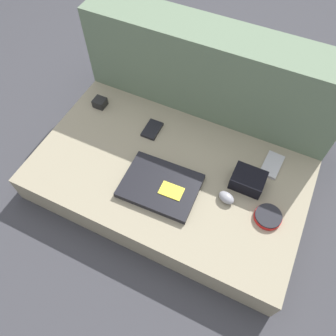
# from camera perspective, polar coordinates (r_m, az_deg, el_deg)

# --- Properties ---
(ground_plane) EXTENTS (8.00, 8.00, 0.00)m
(ground_plane) POSITION_cam_1_polar(r_m,az_deg,el_deg) (1.46, 0.00, -3.45)
(ground_plane) COLOR #38383D
(couch_seat) EXTENTS (1.11, 0.64, 0.14)m
(couch_seat) POSITION_cam_1_polar(r_m,az_deg,el_deg) (1.40, 0.00, -2.02)
(couch_seat) COLOR gray
(couch_seat) RESTS_ON ground_plane
(couch_backrest) EXTENTS (1.11, 0.20, 0.52)m
(couch_backrest) POSITION_cam_1_polar(r_m,az_deg,el_deg) (1.50, 7.19, 14.35)
(couch_backrest) COLOR #60755B
(couch_backrest) RESTS_ON ground_plane
(laptop) EXTENTS (0.30, 0.23, 0.03)m
(laptop) POSITION_cam_1_polar(r_m,az_deg,el_deg) (1.28, -1.32, -3.11)
(laptop) COLOR black
(laptop) RESTS_ON couch_seat
(computer_mouse) EXTENTS (0.08, 0.06, 0.04)m
(computer_mouse) POSITION_cam_1_polar(r_m,az_deg,el_deg) (1.27, 10.13, -5.10)
(computer_mouse) COLOR gray
(computer_mouse) RESTS_ON couch_seat
(speaker_puck) EXTENTS (0.10, 0.10, 0.02)m
(speaker_puck) POSITION_cam_1_polar(r_m,az_deg,el_deg) (1.28, 17.03, -8.09)
(speaker_puck) COLOR red
(speaker_puck) RESTS_ON couch_seat
(phone_silver) EXTENTS (0.07, 0.10, 0.01)m
(phone_silver) POSITION_cam_1_polar(r_m,az_deg,el_deg) (1.46, -2.78, 6.72)
(phone_silver) COLOR black
(phone_silver) RESTS_ON couch_seat
(phone_black) EXTENTS (0.08, 0.13, 0.01)m
(phone_black) POSITION_cam_1_polar(r_m,az_deg,el_deg) (1.41, 17.66, 0.51)
(phone_black) COLOR #B7B7BC
(phone_black) RESTS_ON couch_seat
(camera_pouch) EXTENTS (0.13, 0.10, 0.06)m
(camera_pouch) POSITION_cam_1_polar(r_m,az_deg,el_deg) (1.31, 13.77, -2.07)
(camera_pouch) COLOR black
(camera_pouch) RESTS_ON couch_seat
(charger_brick) EXTENTS (0.05, 0.05, 0.04)m
(charger_brick) POSITION_cam_1_polar(r_m,az_deg,el_deg) (1.58, -11.77, 11.10)
(charger_brick) COLOR black
(charger_brick) RESTS_ON couch_seat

